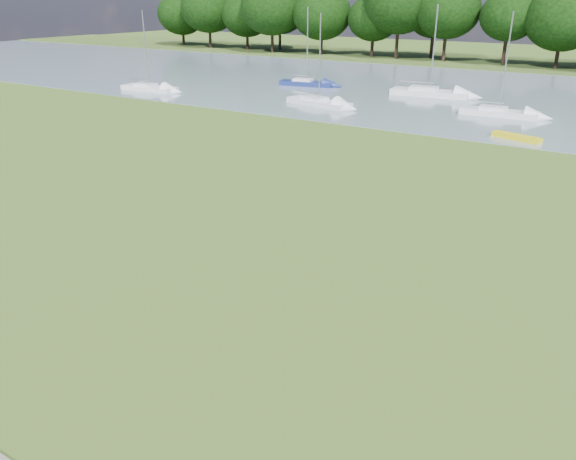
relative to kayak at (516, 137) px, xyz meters
The scene contains 9 objects.
ground 24.13m from the kayak, 96.00° to the right, with size 220.00×220.00×0.00m, color olive.
river 18.18m from the kayak, 97.98° to the left, with size 220.00×40.00×0.10m, color gray.
far_bank 48.07m from the kayak, 93.01° to the left, with size 220.00×20.00×0.40m, color #4C6626.
kayak is the anchor object (origin of this frame).
sailboat_1 18.72m from the kayak, 166.61° to the left, with size 6.82×3.28×7.87m.
sailboat_2 18.33m from the kayak, 127.99° to the left, with size 7.78×2.87×8.50m.
sailboat_5 8.50m from the kayak, 111.25° to the left, with size 6.30×2.04×8.15m.
sailboat_6 28.52m from the kayak, 151.17° to the left, with size 6.21×2.78×8.14m.
sailboat_8 37.40m from the kayak, behind, with size 6.48×2.17×7.90m.
Camera 1 is at (9.45, -17.06, 9.39)m, focal length 35.00 mm.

